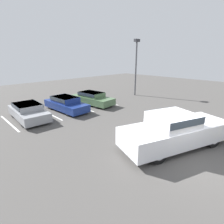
{
  "coord_description": "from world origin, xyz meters",
  "views": [
    {
      "loc": [
        -7.48,
        -2.69,
        4.56
      ],
      "look_at": [
        0.26,
        5.24,
        1.0
      ],
      "focal_mm": 28.0,
      "sensor_mm": 36.0,
      "label": 1
    }
  ],
  "objects_px": {
    "pickup_truck": "(176,130)",
    "light_post": "(136,62)",
    "parked_sedan_c": "(92,98)",
    "parked_sedan_a": "(28,111)",
    "parked_sedan_b": "(66,103)"
  },
  "relations": [
    {
      "from": "parked_sedan_b",
      "to": "light_post",
      "type": "bearing_deg",
      "value": 85.79
    },
    {
      "from": "light_post",
      "to": "pickup_truck",
      "type": "bearing_deg",
      "value": -132.03
    },
    {
      "from": "light_post",
      "to": "parked_sedan_c",
      "type": "bearing_deg",
      "value": 177.72
    },
    {
      "from": "pickup_truck",
      "to": "parked_sedan_b",
      "type": "relative_size",
      "value": 1.37
    },
    {
      "from": "parked_sedan_a",
      "to": "parked_sedan_b",
      "type": "distance_m",
      "value": 3.16
    },
    {
      "from": "parked_sedan_a",
      "to": "light_post",
      "type": "xyz_separation_m",
      "value": [
        12.47,
        -0.21,
        3.26
      ]
    },
    {
      "from": "parked_sedan_a",
      "to": "light_post",
      "type": "distance_m",
      "value": 12.9
    },
    {
      "from": "pickup_truck",
      "to": "light_post",
      "type": "xyz_separation_m",
      "value": [
        8.54,
        9.47,
        2.98
      ]
    },
    {
      "from": "parked_sedan_a",
      "to": "light_post",
      "type": "relative_size",
      "value": 0.7
    },
    {
      "from": "pickup_truck",
      "to": "parked_sedan_c",
      "type": "distance_m",
      "value": 9.96
    },
    {
      "from": "parked_sedan_c",
      "to": "light_post",
      "type": "distance_m",
      "value": 7.18
    },
    {
      "from": "parked_sedan_b",
      "to": "parked_sedan_c",
      "type": "distance_m",
      "value": 2.92
    },
    {
      "from": "parked_sedan_a",
      "to": "parked_sedan_c",
      "type": "xyz_separation_m",
      "value": [
        6.08,
        0.04,
        0.01
      ]
    },
    {
      "from": "parked_sedan_c",
      "to": "parked_sedan_a",
      "type": "bearing_deg",
      "value": -95.44
    },
    {
      "from": "parked_sedan_a",
      "to": "light_post",
      "type": "bearing_deg",
      "value": 91.85
    }
  ]
}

